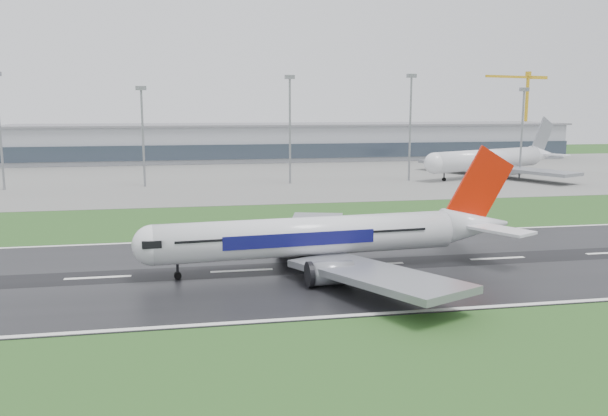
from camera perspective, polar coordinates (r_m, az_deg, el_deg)
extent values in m
plane|color=#21491A|center=(102.36, 17.27, -4.47)|extent=(520.00, 520.00, 0.00)
cube|color=black|center=(102.35, 17.27, -4.44)|extent=(400.00, 45.00, 0.10)
cube|color=slate|center=(219.14, 1.93, 3.16)|extent=(400.00, 130.00, 0.08)
cube|color=#92959C|center=(277.21, -0.75, 6.02)|extent=(240.00, 36.00, 15.00)
cylinder|color=gray|center=(194.77, -26.03, 6.11)|extent=(0.64, 0.64, 31.70)
cylinder|color=gray|center=(188.37, -14.50, 6.12)|extent=(0.64, 0.64, 28.03)
cylinder|color=gray|center=(190.34, -1.29, 6.97)|extent=(0.64, 0.64, 31.50)
cylinder|color=gray|center=(200.10, 9.68, 7.05)|extent=(0.64, 0.64, 32.18)
cylinder|color=gray|center=(216.39, 19.28, 6.30)|extent=(0.64, 0.64, 28.18)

